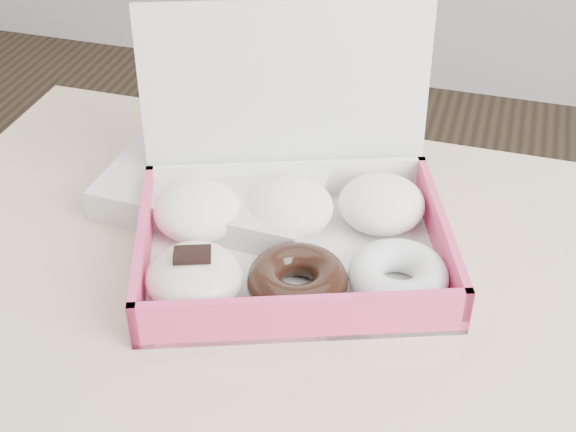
# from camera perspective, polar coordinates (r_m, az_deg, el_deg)

# --- Properties ---
(donut_box) EXTENTS (0.38, 0.35, 0.23)m
(donut_box) POSITION_cam_1_polar(r_m,az_deg,el_deg) (0.83, 0.08, -0.60)
(donut_box) COLOR white
(donut_box) RESTS_ON table
(newspapers) EXTENTS (0.25, 0.21, 0.04)m
(newspapers) POSITION_cam_1_polar(r_m,az_deg,el_deg) (0.93, -4.69, 2.49)
(newspapers) COLOR silver
(newspapers) RESTS_ON table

